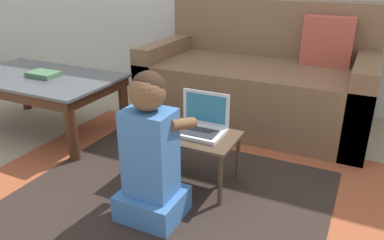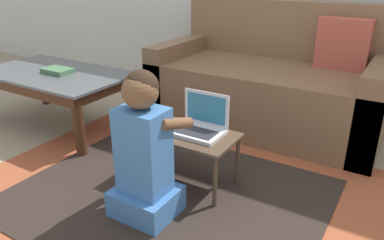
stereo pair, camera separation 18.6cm
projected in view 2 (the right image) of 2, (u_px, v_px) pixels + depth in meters
name	position (u px, v px, depth m)	size (l,w,h in m)	color
ground_plane	(187.00, 185.00, 2.17)	(16.00, 16.00, 0.00)	gray
area_rug	(168.00, 196.00, 2.06)	(2.26, 1.85, 0.01)	#9E4C2D
couch	(271.00, 83.00, 2.93)	(1.71, 0.92, 0.93)	brown
coffee_table	(55.00, 80.00, 2.84)	(1.16, 0.67, 0.44)	#4C5156
laptop_desk	(185.00, 139.00, 2.10)	(0.58, 0.32, 0.32)	#4C3828
laptop	(199.00, 126.00, 2.07)	(0.28, 0.21, 0.22)	silver
computer_mouse	(160.00, 125.00, 2.13)	(0.07, 0.10, 0.04)	#B2B7C1
person_seated	(144.00, 153.00, 1.79)	(0.31, 0.38, 0.76)	#3D70B2
book_on_table	(58.00, 71.00, 2.78)	(0.22, 0.15, 0.03)	#47704C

